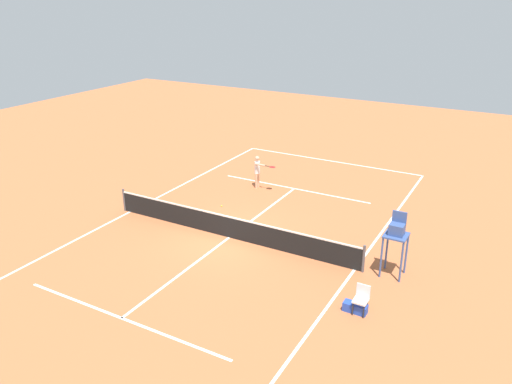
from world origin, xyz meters
The scene contains 8 objects.
ground_plane centered at (0.00, 0.00, 0.00)m, with size 60.00×60.00×0.00m, color #B76038.
court_lines centered at (0.00, 0.00, 0.00)m, with size 10.86×23.18×0.01m.
tennis_net centered at (0.00, 0.00, 0.50)m, with size 11.46×0.10×1.07m.
player_serving centered at (1.69, -5.53, 1.02)m, with size 1.27×0.58×1.71m.
tennis_ball centered at (2.01, -2.55, 0.03)m, with size 0.07×0.07×0.07m, color #CCE033.
umpire_chair centered at (-6.66, -0.33, 1.61)m, with size 0.80×0.80×2.41m.
courtside_chair_near centered at (-6.40, 2.45, 0.53)m, with size 0.44×0.46×0.95m.
equipment_bag centered at (-6.24, 2.49, 0.15)m, with size 0.76×0.32×0.30m, color #2647B7.
Camera 1 is at (-10.04, 15.82, 9.47)m, focal length 35.49 mm.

